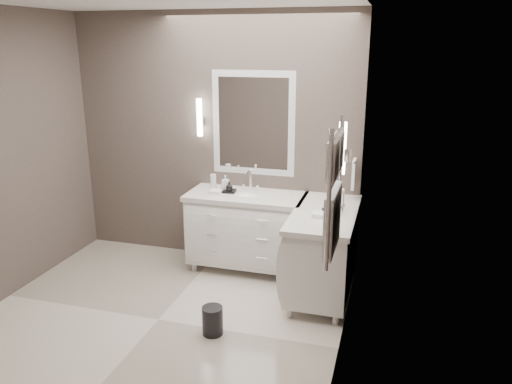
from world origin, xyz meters
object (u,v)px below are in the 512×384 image
(vanity_right, at_px, (323,247))
(towel_ladder, at_px, (333,198))
(vanity_back, at_px, (246,227))
(waste_bin, at_px, (213,321))

(vanity_right, height_order, towel_ladder, towel_ladder)
(vanity_back, height_order, waste_bin, vanity_back)
(towel_ladder, distance_m, waste_bin, 1.65)
(waste_bin, bearing_deg, vanity_right, 51.39)
(towel_ladder, bearing_deg, vanity_right, 99.84)
(vanity_right, height_order, waste_bin, vanity_right)
(towel_ladder, xyz_separation_m, waste_bin, (-1.00, 0.33, -1.27))
(vanity_right, xyz_separation_m, towel_ladder, (0.23, -1.30, 0.91))
(vanity_back, bearing_deg, waste_bin, -85.76)
(towel_ladder, bearing_deg, waste_bin, 162.05)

